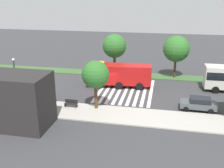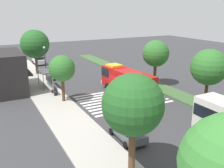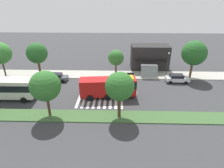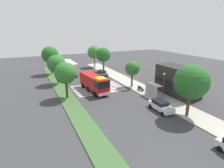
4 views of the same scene
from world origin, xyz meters
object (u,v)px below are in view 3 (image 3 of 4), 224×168
Objects in this scene: bench_near_shelter at (130,74)px; sidewalk_tree_west at (37,53)px; sidewalk_tree_center at (116,58)px; bus_stop_shelter at (149,69)px; median_tree_west at (45,86)px; median_tree_center at (120,87)px; fire_truck at (110,86)px; parked_car_mid at (177,78)px; transit_bus at (4,87)px; street_lamp at (168,63)px; sidewalk_tree_far_west at (0,53)px; parked_car_west at (57,77)px; sidewalk_tree_east at (194,53)px.

bench_near_shelter is 0.22× the size of sidewalk_tree_west.
bus_stop_shelter is at bearing 2.01° from sidewalk_tree_center.
sidewalk_tree_west reaches higher than median_tree_west.
sidewalk_tree_west is at bearing 139.13° from median_tree_center.
fire_truck reaches higher than parked_car_mid.
transit_bus is at bearing -102.58° from sidewalk_tree_west.
street_lamp is (7.56, -0.68, 2.87)m from bench_near_shelter.
bench_near_shelter is at bearing 80.62° from median_tree_center.
bus_stop_shelter is 23.70m from sidewalk_tree_west.
median_tree_center is (0.62, -14.71, 0.61)m from sidewalk_tree_center.
sidewalk_tree_west is at bearing -0.00° from sidewalk_tree_far_west.
parked_car_mid reaches higher than bench_near_shelter.
median_tree_west is at bearing -130.10° from bench_near_shelter.
parked_car_west is 19.41m from bus_stop_shelter.
transit_bus is (-6.44, -7.65, 1.31)m from parked_car_west.
parked_car_west is 0.43× the size of transit_bus.
sidewalk_tree_west is 0.92× the size of sidewalk_tree_east.
street_lamp is at bearing -2.15° from sidewalk_tree_center.
parked_car_west is 0.77× the size of street_lamp.
median_tree_west is (-12.62, -14.99, 4.29)m from bench_near_shelter.
sidewalk_tree_east is at bearing -1.26° from bench_near_shelter.
sidewalk_tree_west is at bearing 176.49° from parked_car_mid.
sidewalk_tree_far_west reaches higher than street_lamp.
sidewalk_tree_center is 14.73m from median_tree_center.
sidewalk_tree_center is (24.15, 0.00, -0.80)m from sidewalk_tree_far_west.
sidewalk_tree_far_west reaches higher than bus_stop_shelter.
sidewalk_tree_center is (-12.45, 2.20, 3.47)m from parked_car_mid.
sidewalk_tree_far_west is at bearing 180.00° from sidewalk_tree_west.
bench_near_shelter is at bearing 49.90° from median_tree_west.
parked_car_mid is 0.79× the size of sidewalk_tree_center.
street_lamp is 0.76× the size of sidewalk_tree_far_west.
street_lamp reaches higher than transit_bus.
sidewalk_tree_east is at bearing 44.05° from median_tree_center.
median_tree_center is at bearing -40.87° from sidewalk_tree_west.
parked_car_mid is 2.90× the size of bench_near_shelter.
median_tree_west is 10.14m from median_tree_center.
transit_bus is 23.97m from bench_near_shelter.
parked_car_mid is at bearing -14.85° from bench_near_shelter.
fire_truck reaches higher than bus_stop_shelter.
transit_bus is at bearing -164.02° from sidewalk_tree_east.
parked_car_mid is (13.36, 6.41, -1.13)m from fire_truck.
parked_car_mid is 25.60m from median_tree_west.
parked_car_west is at bearing -175.49° from street_lamp.
median_tree_west reaches higher than street_lamp.
sidewalk_tree_center reaches higher than parked_car_mid.
sidewalk_tree_west is at bearing -180.00° from sidewalk_tree_east.
fire_truck is at bearing -96.05° from sidewalk_tree_center.
fire_truck reaches higher than parked_car_west.
sidewalk_tree_far_west reaches higher than bench_near_shelter.
fire_truck is at bearing -29.12° from sidewalk_tree_west.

